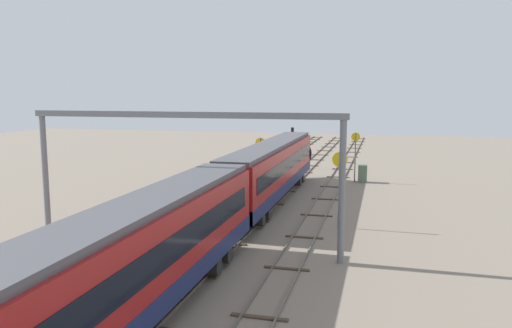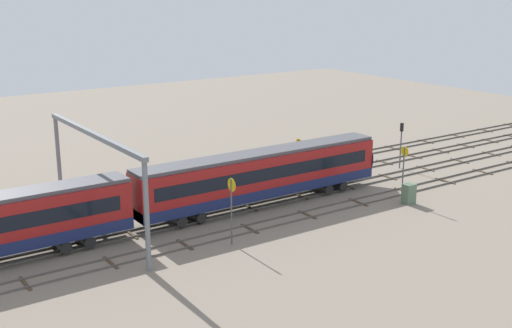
# 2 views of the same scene
# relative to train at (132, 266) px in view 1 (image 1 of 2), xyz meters

# --- Properties ---
(ground_plane) EXTENTS (145.66, 145.66, 0.00)m
(ground_plane) POSITION_rel_train_xyz_m (23.02, 2.15, -2.66)
(ground_plane) COLOR gray
(track_near_foreground) EXTENTS (129.66, 2.40, 0.16)m
(track_near_foreground) POSITION_rel_train_xyz_m (23.02, -4.30, -2.59)
(track_near_foreground) COLOR #59544C
(track_near_foreground) RESTS_ON ground
(track_with_train) EXTENTS (129.66, 2.40, 0.16)m
(track_with_train) POSITION_rel_train_xyz_m (23.02, 0.00, -2.59)
(track_with_train) COLOR #59544C
(track_with_train) RESTS_ON ground
(track_middle) EXTENTS (129.66, 2.40, 0.16)m
(track_middle) POSITION_rel_train_xyz_m (23.02, 4.30, -2.59)
(track_middle) COLOR #59544C
(track_middle) RESTS_ON ground
(track_second_far) EXTENTS (129.66, 2.40, 0.16)m
(track_second_far) POSITION_rel_train_xyz_m (23.02, 8.61, -2.59)
(track_second_far) COLOR #59544C
(track_second_far) RESTS_ON ground
(train) EXTENTS (75.20, 3.24, 4.80)m
(train) POSITION_rel_train_xyz_m (0.00, 0.00, 0.00)
(train) COLOR maroon
(train) RESTS_ON ground
(overhead_gantry) EXTENTS (0.40, 18.71, 8.04)m
(overhead_gantry) POSITION_rel_train_xyz_m (10.01, 2.14, 3.47)
(overhead_gantry) COLOR slate
(overhead_gantry) RESTS_ON ground
(speed_sign_near_foreground) EXTENTS (0.14, 1.02, 5.18)m
(speed_sign_near_foreground) POSITION_rel_train_xyz_m (17.19, -6.17, 0.79)
(speed_sign_near_foreground) COLOR #4C4C51
(speed_sign_near_foreground) RESTS_ON ground
(speed_sign_mid_trackside) EXTENTS (0.14, 0.89, 5.09)m
(speed_sign_mid_trackside) POSITION_rel_train_xyz_m (35.40, -6.19, 0.62)
(speed_sign_mid_trackside) COLOR #4C4C51
(speed_sign_mid_trackside) RESTS_ON ground
(speed_sign_far_trackside) EXTENTS (0.14, 1.01, 4.81)m
(speed_sign_far_trackside) POSITION_rel_train_xyz_m (30.33, 2.53, 0.56)
(speed_sign_far_trackside) COLOR #4C4C51
(speed_sign_far_trackside) RESTS_ON ground
(signal_light_trackside_departure) EXTENTS (0.31, 0.32, 4.93)m
(signal_light_trackside_departure) POSITION_rel_train_xyz_m (43.57, 1.79, 0.54)
(signal_light_trackside_departure) COLOR #4C4C51
(signal_light_trackside_departure) RESTS_ON ground
(relay_cabinet) EXTENTS (1.06, 0.87, 1.81)m
(relay_cabinet) POSITION_rel_train_xyz_m (35.42, -6.99, -1.75)
(relay_cabinet) COLOR #597259
(relay_cabinet) RESTS_ON ground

